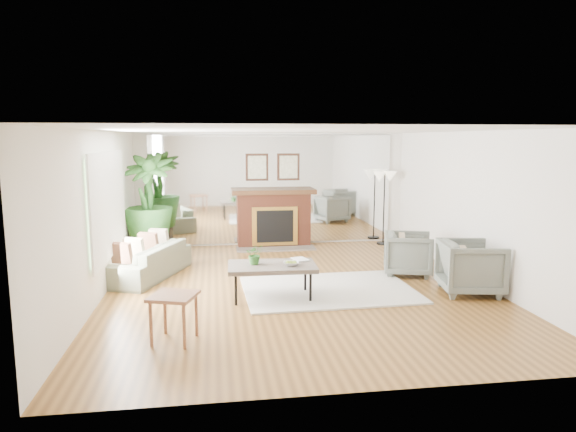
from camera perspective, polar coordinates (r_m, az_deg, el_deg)
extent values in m
plane|color=brown|center=(8.35, 1.07, -7.93)|extent=(7.00, 7.00, 0.00)
cube|color=white|center=(8.15, -20.11, 0.14)|extent=(0.02, 7.00, 2.50)
cube|color=white|center=(9.06, 20.11, 0.94)|extent=(0.02, 7.00, 2.50)
cube|color=white|center=(11.52, -1.73, 2.99)|extent=(6.00, 0.02, 2.50)
cube|color=silver|center=(11.50, -1.72, 2.98)|extent=(5.40, 0.04, 2.40)
cube|color=#B2E09E|center=(8.52, -19.41, 1.20)|extent=(0.04, 2.40, 1.50)
cube|color=brown|center=(11.39, -1.59, -0.37)|extent=(1.60, 0.40, 1.20)
cube|color=gold|center=(11.21, -1.46, -1.14)|extent=(1.00, 0.04, 0.85)
cube|color=black|center=(11.19, -1.45, -1.16)|extent=(0.80, 0.04, 0.70)
cube|color=#60544C|center=(11.16, -1.37, -3.62)|extent=(1.70, 0.55, 0.03)
cube|color=#482A17|center=(11.29, -1.59, 2.72)|extent=(1.85, 0.46, 0.10)
cube|color=black|center=(11.38, -3.46, 5.43)|extent=(0.50, 0.04, 0.60)
cube|color=black|center=(11.46, 0.04, 5.47)|extent=(0.50, 0.04, 0.60)
cube|color=silver|center=(8.20, 4.53, -8.16)|extent=(2.70, 1.97, 0.03)
cube|color=#60544C|center=(7.68, -1.79, -5.64)|extent=(1.33, 0.80, 0.07)
cylinder|color=black|center=(7.47, -5.81, -8.17)|extent=(0.04, 0.04, 0.46)
cylinder|color=black|center=(7.55, 2.52, -7.94)|extent=(0.04, 0.04, 0.46)
cylinder|color=black|center=(7.99, -5.85, -7.05)|extent=(0.04, 0.04, 0.46)
cylinder|color=black|center=(8.06, 1.93, -6.86)|extent=(0.04, 0.04, 0.46)
imported|color=slate|center=(9.22, -15.24, -4.84)|extent=(1.41, 2.08, 0.56)
imported|color=slate|center=(9.28, 13.22, -4.10)|extent=(1.02, 1.01, 0.75)
imported|color=slate|center=(8.44, 19.65, -5.37)|extent=(1.05, 1.03, 0.82)
cube|color=#9C613E|center=(6.22, -12.62, -8.68)|extent=(0.63, 0.63, 0.04)
cylinder|color=#9C613E|center=(6.21, -15.00, -11.52)|extent=(0.04, 0.04, 0.54)
cylinder|color=#9C613E|center=(6.06, -11.47, -11.91)|extent=(0.04, 0.04, 0.54)
cylinder|color=#9C613E|center=(6.55, -13.51, -10.38)|extent=(0.04, 0.04, 0.54)
cylinder|color=#9C613E|center=(6.41, -10.15, -10.71)|extent=(0.04, 0.04, 0.54)
cylinder|color=black|center=(10.64, -15.11, -3.41)|extent=(0.61, 0.61, 0.43)
imported|color=#396A27|center=(10.49, -15.32, 1.84)|extent=(1.14, 1.14, 1.79)
cylinder|color=black|center=(11.86, 10.50, -3.00)|extent=(0.28, 0.28, 0.04)
cylinder|color=black|center=(11.73, 10.60, 0.72)|extent=(0.03, 0.03, 1.59)
cone|color=white|center=(11.62, 10.14, 4.36)|extent=(0.30, 0.30, 0.22)
cone|color=white|center=(11.70, 11.26, 4.35)|extent=(0.30, 0.30, 0.22)
imported|color=#396A27|center=(7.67, -3.68, -4.26)|extent=(0.28, 0.25, 0.30)
imported|color=#9C613E|center=(7.60, 0.36, -5.31)|extent=(0.26, 0.26, 0.06)
imported|color=#9C613E|center=(7.89, 0.71, -4.92)|extent=(0.27, 0.32, 0.02)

